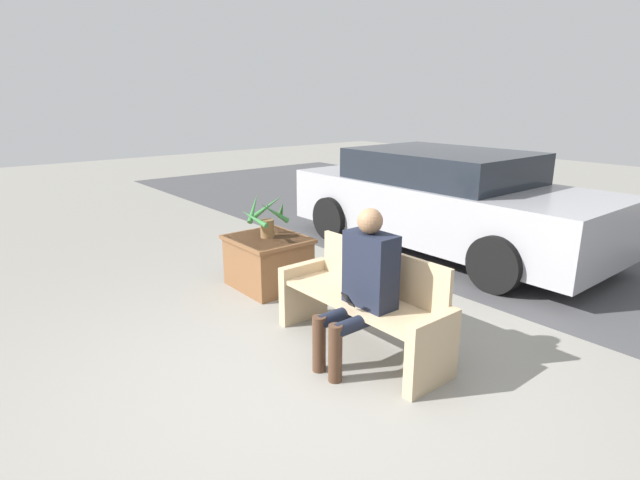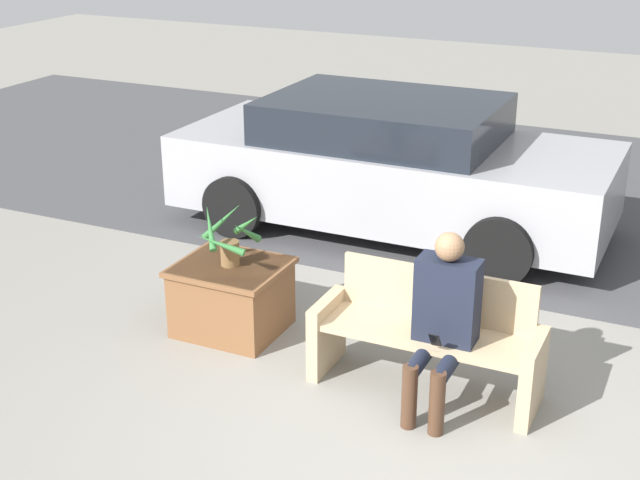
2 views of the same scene
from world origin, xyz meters
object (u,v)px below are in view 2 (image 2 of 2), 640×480
(parked_car, at_px, (391,164))
(planter_box, at_px, (232,295))
(potted_plant, at_px, (229,239))
(bench, at_px, (428,336))
(person_seated, at_px, (444,315))

(parked_car, bearing_deg, planter_box, -96.56)
(potted_plant, relative_size, parked_car, 0.11)
(bench, bearing_deg, potted_plant, 174.52)
(planter_box, xyz_separation_m, potted_plant, (0.00, -0.01, 0.48))
(parked_car, bearing_deg, person_seated, -63.23)
(person_seated, relative_size, parked_car, 0.28)
(bench, xyz_separation_m, parked_car, (-1.37, 2.84, 0.28))
(person_seated, relative_size, planter_box, 1.49)
(planter_box, relative_size, potted_plant, 1.67)
(bench, height_order, potted_plant, potted_plant)
(potted_plant, xyz_separation_m, parked_car, (0.30, 2.68, -0.11))
(bench, height_order, person_seated, person_seated)
(planter_box, height_order, parked_car, parked_car)
(person_seated, xyz_separation_m, potted_plant, (-1.82, 0.33, 0.11))
(bench, distance_m, potted_plant, 1.72)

